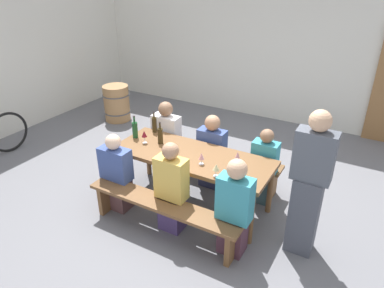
{
  "coord_description": "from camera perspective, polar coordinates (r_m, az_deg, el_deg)",
  "views": [
    {
      "loc": [
        1.95,
        -3.41,
        2.87
      ],
      "look_at": [
        0.0,
        0.0,
        0.9
      ],
      "focal_mm": 32.97,
      "sensor_mm": 36.0,
      "label": 1
    }
  ],
  "objects": [
    {
      "name": "ground_plane",
      "position": [
        4.87,
        -0.0,
        -9.51
      ],
      "size": [
        24.0,
        24.0,
        0.0
      ],
      "primitive_type": "plane",
      "color": "slate"
    },
    {
      "name": "back_wall",
      "position": [
        7.34,
        14.45,
        15.88
      ],
      "size": [
        14.0,
        0.2,
        3.2
      ],
      "primitive_type": "cube",
      "color": "silver",
      "rests_on": "ground"
    },
    {
      "name": "tasting_table",
      "position": [
        4.5,
        -0.0,
        -2.6
      ],
      "size": [
        2.07,
        0.79,
        0.75
      ],
      "color": "brown",
      "rests_on": "ground"
    },
    {
      "name": "bench_near",
      "position": [
        4.19,
        -4.83,
        -10.44
      ],
      "size": [
        1.97,
        0.3,
        0.45
      ],
      "color": "brown",
      "rests_on": "ground"
    },
    {
      "name": "bench_far",
      "position": [
        5.2,
        3.82,
        -2.37
      ],
      "size": [
        1.97,
        0.3,
        0.45
      ],
      "color": "brown",
      "rests_on": "ground"
    },
    {
      "name": "wine_bottle_0",
      "position": [
        4.93,
        -9.21,
        2.33
      ],
      "size": [
        0.08,
        0.08,
        0.32
      ],
      "color": "#194723",
      "rests_on": "tasting_table"
    },
    {
      "name": "wine_bottle_1",
      "position": [
        5.07,
        -6.11,
        3.2
      ],
      "size": [
        0.07,
        0.07,
        0.31
      ],
      "color": "#332814",
      "rests_on": "tasting_table"
    },
    {
      "name": "wine_bottle_2",
      "position": [
        4.73,
        -5.16,
        1.39
      ],
      "size": [
        0.07,
        0.07,
        0.31
      ],
      "color": "#332814",
      "rests_on": "tasting_table"
    },
    {
      "name": "wine_glass_0",
      "position": [
        3.97,
        3.93,
        -3.82
      ],
      "size": [
        0.08,
        0.08,
        0.16
      ],
      "color": "silver",
      "rests_on": "tasting_table"
    },
    {
      "name": "wine_glass_1",
      "position": [
        4.75,
        -7.74,
        1.57
      ],
      "size": [
        0.07,
        0.07,
        0.18
      ],
      "color": "silver",
      "rests_on": "tasting_table"
    },
    {
      "name": "wine_glass_2",
      "position": [
        4.2,
        7.36,
        -1.92
      ],
      "size": [
        0.07,
        0.07,
        0.18
      ],
      "color": "silver",
      "rests_on": "tasting_table"
    },
    {
      "name": "wine_glass_3",
      "position": [
        4.21,
        1.53,
        -2.05
      ],
      "size": [
        0.07,
        0.07,
        0.15
      ],
      "color": "silver",
      "rests_on": "tasting_table"
    },
    {
      "name": "seated_guest_near_0",
      "position": [
        4.63,
        -12.09,
        -4.88
      ],
      "size": [
        0.41,
        0.24,
        1.07
      ],
      "rotation": [
        0.0,
        0.0,
        1.57
      ],
      "color": "brown",
      "rests_on": "ground"
    },
    {
      "name": "seated_guest_near_1",
      "position": [
        4.15,
        -3.31,
        -7.39
      ],
      "size": [
        0.37,
        0.24,
        1.16
      ],
      "rotation": [
        0.0,
        0.0,
        1.57
      ],
      "color": "#42315E",
      "rests_on": "ground"
    },
    {
      "name": "seated_guest_near_2",
      "position": [
        3.85,
        6.85,
        -10.49
      ],
      "size": [
        0.38,
        0.24,
        1.17
      ],
      "rotation": [
        0.0,
        0.0,
        1.57
      ],
      "color": "#4C2C39",
      "rests_on": "ground"
    },
    {
      "name": "seated_guest_far_0",
      "position": [
        5.33,
        -4.12,
        0.7
      ],
      "size": [
        0.42,
        0.24,
        1.15
      ],
      "rotation": [
        0.0,
        0.0,
        -1.57
      ],
      "color": "#2E4043",
      "rests_on": "ground"
    },
    {
      "name": "seated_guest_far_1",
      "position": [
        5.0,
        3.19,
        -1.44
      ],
      "size": [
        0.39,
        0.24,
        1.09
      ],
      "rotation": [
        0.0,
        0.0,
        -1.57
      ],
      "color": "#2A2D4C",
      "rests_on": "ground"
    },
    {
      "name": "seated_guest_far_2",
      "position": [
        4.76,
        11.53,
        -3.82
      ],
      "size": [
        0.33,
        0.24,
        1.06
      ],
      "rotation": [
        0.0,
        0.0,
        -1.57
      ],
      "color": "#365259",
      "rests_on": "ground"
    },
    {
      "name": "standing_host",
      "position": [
        3.89,
        18.34,
        -6.69
      ],
      "size": [
        0.4,
        0.24,
        1.69
      ],
      "rotation": [
        0.0,
        0.0,
        3.14
      ],
      "color": "#454853",
      "rests_on": "ground"
    },
    {
      "name": "wine_barrel",
      "position": [
        7.48,
        -12.08,
        6.49
      ],
      "size": [
        0.55,
        0.55,
        0.73
      ],
      "color": "#9E7247",
      "rests_on": "ground"
    }
  ]
}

